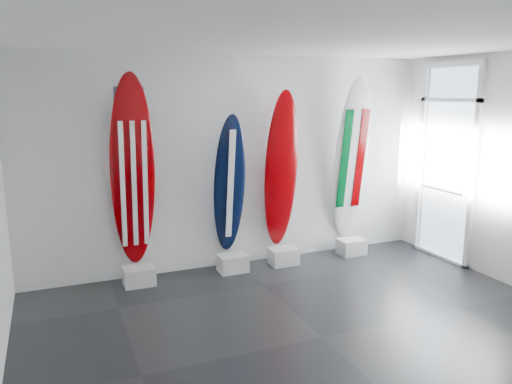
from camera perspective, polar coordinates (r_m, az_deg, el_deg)
name	(u,v)px	position (r m, az deg, el deg)	size (l,w,h in m)	color
floor	(322,337)	(5.44, 7.53, -16.08)	(6.00, 6.00, 0.00)	black
ceiling	(331,36)	(4.86, 8.49, 17.16)	(6.00, 6.00, 0.00)	white
wall_back	(237,163)	(7.17, -2.22, 3.36)	(6.00, 6.00, 0.00)	white
display_block_usa	(139,276)	(6.84, -13.17, -9.31)	(0.40, 0.30, 0.24)	silver
surfboard_usa	(133,172)	(6.58, -13.85, 2.23)	(0.57, 0.08, 2.51)	#770002
display_block_navy	(233,263)	(7.14, -2.67, -8.10)	(0.40, 0.30, 0.24)	silver
surfboard_navy	(229,185)	(6.94, -3.04, 0.79)	(0.45, 0.08, 2.00)	black
display_block_swiss	(283,256)	(7.43, 3.12, -7.31)	(0.40, 0.30, 0.24)	silver
surfboard_swiss	(281,170)	(7.21, 2.88, 2.48)	(0.52, 0.08, 2.30)	#770002
display_block_italy	(351,247)	(7.99, 10.80, -6.14)	(0.40, 0.30, 0.24)	silver
surfboard_italy	(351,159)	(7.78, 10.77, 3.66)	(0.57, 0.08, 2.51)	white
wall_outlet	(59,262)	(6.97, -21.47, -7.40)	(0.09, 0.02, 0.13)	silver
glass_door	(447,165)	(7.96, 20.87, 2.88)	(0.12, 1.16, 2.85)	white
balcony	(506,217)	(9.08, 26.58, -2.56)	(2.80, 2.20, 1.20)	slate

